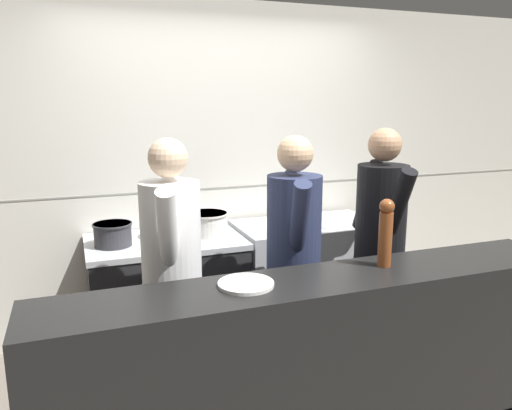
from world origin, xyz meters
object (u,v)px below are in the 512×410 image
(braising_pot, at_px, (207,223))
(chef_sous, at_px, (294,254))
(chef_line, at_px, (380,238))
(sauce_pot, at_px, (169,225))
(plated_dish_main, at_px, (246,284))
(chef_head_cook, at_px, (172,268))
(oven_range, at_px, (167,296))
(pepper_mill, at_px, (386,231))
(mixing_bowl_steel, at_px, (284,221))
(stock_pot, at_px, (113,234))
(chefs_knife, at_px, (296,227))

(braising_pot, bearing_deg, chef_sous, -66.72)
(braising_pot, height_order, chef_line, chef_line)
(sauce_pot, distance_m, plated_dish_main, 1.35)
(plated_dish_main, distance_m, chef_head_cook, 0.59)
(chef_head_cook, bearing_deg, oven_range, 96.96)
(pepper_mill, bearing_deg, chef_head_cook, 154.43)
(mixing_bowl_steel, distance_m, chef_head_cook, 1.28)
(sauce_pot, relative_size, mixing_bowl_steel, 1.03)
(oven_range, height_order, chef_line, chef_line)
(stock_pot, relative_size, braising_pot, 0.84)
(oven_range, bearing_deg, pepper_mill, -53.05)
(sauce_pot, relative_size, chefs_knife, 0.77)
(sauce_pot, xyz_separation_m, mixing_bowl_steel, (0.89, -0.06, -0.03))
(oven_range, height_order, pepper_mill, pepper_mill)
(pepper_mill, bearing_deg, oven_range, 126.95)
(stock_pot, distance_m, chef_line, 1.82)
(mixing_bowl_steel, distance_m, pepper_mill, 1.29)
(stock_pot, xyz_separation_m, chefs_knife, (1.35, -0.05, -0.06))
(braising_pot, bearing_deg, sauce_pot, 174.79)
(mixing_bowl_steel, height_order, pepper_mill, pepper_mill)
(braising_pot, height_order, mixing_bowl_steel, braising_pot)
(plated_dish_main, bearing_deg, sauce_pot, 95.38)
(braising_pot, bearing_deg, chef_head_cook, -117.69)
(stock_pot, bearing_deg, chef_head_cook, -70.41)
(braising_pot, bearing_deg, chefs_knife, -8.71)
(mixing_bowl_steel, bearing_deg, chef_sous, -109.50)
(stock_pot, bearing_deg, chefs_knife, -1.98)
(sauce_pot, height_order, pepper_mill, pepper_mill)
(pepper_mill, relative_size, chef_line, 0.22)
(chefs_knife, bearing_deg, chef_head_cook, -147.73)
(pepper_mill, height_order, chef_line, chef_line)
(braising_pot, bearing_deg, chef_line, -34.29)
(stock_pot, height_order, chef_line, chef_line)
(sauce_pot, height_order, chef_sous, chef_sous)
(braising_pot, relative_size, chef_head_cook, 0.19)
(stock_pot, xyz_separation_m, chef_head_cook, (0.26, -0.73, -0.04))
(braising_pot, bearing_deg, plated_dish_main, -96.67)
(mixing_bowl_steel, bearing_deg, stock_pot, -178.85)
(oven_range, bearing_deg, sauce_pot, 47.30)
(oven_range, bearing_deg, chefs_knife, -4.97)
(sauce_pot, height_order, mixing_bowl_steel, sauce_pot)
(mixing_bowl_steel, relative_size, plated_dish_main, 0.98)
(pepper_mill, relative_size, chef_head_cook, 0.23)
(plated_dish_main, xyz_separation_m, chef_head_cook, (-0.26, 0.52, -0.05))
(stock_pot, relative_size, plated_dish_main, 0.97)
(plated_dish_main, relative_size, chef_line, 0.16)
(sauce_pot, bearing_deg, plated_dish_main, -84.62)
(stock_pot, bearing_deg, pepper_mill, -43.22)
(braising_pot, bearing_deg, mixing_bowl_steel, -2.90)
(sauce_pot, height_order, chefs_knife, sauce_pot)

